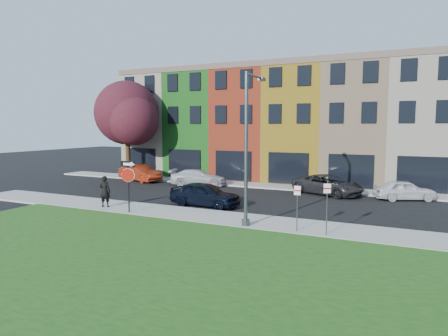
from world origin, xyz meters
The scene contains 16 objects.
ground centered at (0.00, 0.00, 0.00)m, with size 120.00×120.00×0.00m, color black.
sidewalk_near centered at (2.00, 3.00, 0.06)m, with size 40.00×3.00×0.12m, color gray.
sidewalk_far centered at (-3.00, 15.00, 0.06)m, with size 40.00×2.40×0.12m, color gray.
grass_park centered at (8.00, -6.00, 0.05)m, with size 40.00×16.00×0.10m, color #1A4814.
rowhouse_block centered at (-2.50, 21.18, 4.99)m, with size 30.00×10.12×10.00m.
stop_sign centered at (-5.11, 1.88, 2.19)m, with size 1.05×0.13×2.91m.
man centered at (-7.38, 2.48, 1.06)m, with size 0.78×0.62×1.88m, color black.
sedan_near centered at (-2.27, 5.71, 0.77)m, with size 4.58×2.04×1.53m, color black.
parked_car_red centered at (-12.93, 13.20, 0.75)m, with size 4.85×2.87×1.51m, color maroon.
parked_car_silver centered at (-6.85, 13.12, 0.68)m, with size 5.05×3.14×1.37m, color #B8B9BE.
parked_car_dark centered at (3.84, 13.29, 0.72)m, with size 5.72×4.23×1.44m, color black.
parked_car_white centered at (8.93, 13.35, 0.68)m, with size 4.28×3.11×1.35m, color silver.
street_lamp centered at (2.03, 2.12, 3.87)m, with size 0.40×2.58×7.44m.
parking_sign_a centered at (4.58, 1.94, 1.50)m, with size 0.32×0.10×2.22m.
parking_sign_b centered at (5.95, 1.89, 1.63)m, with size 0.30×0.16×2.45m.
tree_purple centered at (-14.92, 14.26, 6.05)m, with size 7.15×6.25×9.06m.
Camera 1 is at (9.29, -15.91, 4.99)m, focal length 32.00 mm.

